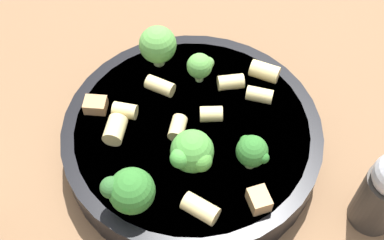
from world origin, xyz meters
name	(u,v)px	position (x,y,z in m)	size (l,w,h in m)	color
ground_plane	(192,149)	(0.00, 0.00, 0.00)	(2.00, 2.00, 0.00)	brown
pasta_bowl	(192,136)	(0.00, 0.00, 0.02)	(0.24, 0.24, 0.04)	black
broccoli_floret_0	(192,153)	(-0.04, 0.02, 0.06)	(0.04, 0.04, 0.04)	#9EC175
broccoli_floret_1	(252,151)	(-0.06, -0.03, 0.06)	(0.03, 0.03, 0.04)	#84AD60
broccoli_floret_2	(130,191)	(-0.05, 0.08, 0.06)	(0.04, 0.04, 0.04)	#9EC175
broccoli_floret_3	(200,66)	(0.05, -0.03, 0.06)	(0.03, 0.03, 0.03)	#9EC175
broccoli_floret_4	(157,44)	(0.09, -0.01, 0.06)	(0.04, 0.04, 0.04)	#9EC175
rigatoni_0	(176,125)	(0.00, 0.01, 0.04)	(0.01, 0.01, 0.02)	#E0C67F
rigatoni_1	(200,209)	(-0.08, 0.03, 0.05)	(0.02, 0.02, 0.03)	#E0C67F
rigatoni_2	(260,96)	(0.00, -0.07, 0.04)	(0.01, 0.01, 0.02)	#E0C67F
rigatoni_3	(209,111)	(0.00, -0.02, 0.04)	(0.01, 0.01, 0.02)	#E0C67F
rigatoni_4	(160,86)	(0.05, 0.01, 0.04)	(0.01, 0.01, 0.03)	#E0C67F
rigatoni_5	(265,72)	(0.02, -0.09, 0.05)	(0.02, 0.02, 0.03)	#E0C67F
rigatoni_6	(125,111)	(0.04, 0.05, 0.04)	(0.01, 0.01, 0.02)	#E0C67F
rigatoni_7	(115,130)	(0.02, 0.07, 0.05)	(0.02, 0.02, 0.02)	#E0C67F
rigatoni_8	(231,82)	(0.03, -0.05, 0.04)	(0.01, 0.01, 0.02)	#E0C67F
chicken_chunk_0	(96,105)	(0.06, 0.07, 0.04)	(0.02, 0.02, 0.01)	#A87A4C
chicken_chunk_1	(259,200)	(-0.09, -0.01, 0.04)	(0.02, 0.02, 0.01)	tan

